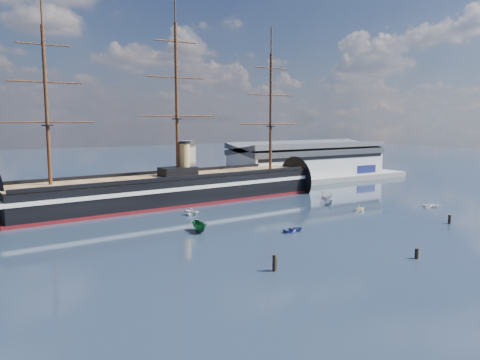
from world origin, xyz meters
TOP-DOWN VIEW (x-y plane):
  - ground at (0.00, 40.00)m, footprint 600.00×600.00m
  - quay at (10.00, 76.00)m, footprint 180.00×18.00m
  - warehouse at (58.00, 80.00)m, footprint 63.00×21.00m
  - quay_tower at (3.00, 73.00)m, footprint 5.00×5.00m
  - warship at (-9.79, 60.00)m, footprint 113.40×22.32m
  - motorboat_a at (-16.45, 25.93)m, footprint 7.05×3.23m
  - motorboat_b at (0.62, 15.50)m, footprint 1.21×3.02m
  - motorboat_c at (28.01, 35.06)m, footprint 6.02×3.65m
  - motorboat_d at (-10.44, 42.37)m, footprint 6.84×5.71m
  - motorboat_e at (49.81, 17.63)m, footprint 2.52×3.07m
  - motorboat_f at (35.55, 43.91)m, footprint 7.00×3.30m
  - motorboat_g at (28.98, 24.12)m, footprint 2.76×5.10m
  - piling_near_left at (-18.12, -3.39)m, footprint 0.64×0.64m
  - piling_near_mid at (6.47, -10.86)m, footprint 0.64×0.64m
  - piling_far_right at (35.66, 2.87)m, footprint 0.64×0.64m

SIDE VIEW (x-z plane):
  - ground at x=0.00m, z-range 0.00..0.00m
  - quay at x=10.00m, z-range -1.00..1.00m
  - motorboat_a at x=-16.45m, z-range -1.36..1.36m
  - motorboat_b at x=0.62m, z-range -0.70..0.70m
  - motorboat_c at x=28.01m, z-range -1.13..1.13m
  - motorboat_d at x=-10.44m, z-range -1.16..1.16m
  - motorboat_e at x=49.81m, z-range -0.68..0.68m
  - motorboat_f at x=35.55m, z-range -1.35..1.35m
  - motorboat_g at x=28.98m, z-range -0.89..0.89m
  - piling_near_left at x=-18.12m, z-range -1.67..1.67m
  - piling_near_mid at x=6.47m, z-range -1.26..1.26m
  - piling_far_right at x=35.66m, z-range -1.37..1.37m
  - warship at x=-9.79m, z-range -22.93..31.01m
  - warehouse at x=58.00m, z-range 2.18..13.78m
  - quay_tower at x=3.00m, z-range 2.25..17.25m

